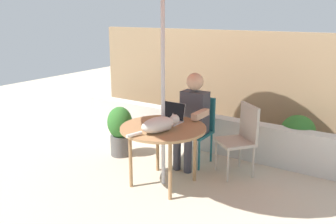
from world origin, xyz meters
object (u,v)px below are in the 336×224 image
object	(u,v)px
patio_table	(163,132)
potted_plant_by_chair	(120,129)
potted_plant_near_fence	(297,137)
cat	(160,125)
person_seated	(192,115)
chair_occupied	(197,125)
laptop	(171,116)
chair_empty	(242,134)

from	to	relation	value
patio_table	potted_plant_by_chair	size ratio (longest dim) A/B	1.39
potted_plant_near_fence	cat	bearing A→B (deg)	-122.93
person_seated	potted_plant_by_chair	world-z (taller)	person_seated
patio_table	chair_occupied	bearing A→B (deg)	90.00
potted_plant_near_fence	person_seated	bearing A→B (deg)	-144.06
chair_occupied	laptop	distance (m)	0.64
laptop	person_seated	bearing A→B (deg)	83.54
patio_table	potted_plant_near_fence	world-z (taller)	patio_table
laptop	cat	bearing A→B (deg)	-73.81
potted_plant_near_fence	chair_occupied	bearing A→B (deg)	-149.58
cat	laptop	bearing A→B (deg)	106.19
chair_occupied	potted_plant_by_chair	distance (m)	1.09
chair_empty	potted_plant_by_chair	world-z (taller)	chair_empty
laptop	potted_plant_near_fence	world-z (taller)	laptop
chair_occupied	laptop	world-z (taller)	laptop
patio_table	laptop	xyz separation A→B (m)	(-0.05, 0.24, 0.12)
laptop	cat	distance (m)	0.42
potted_plant_near_fence	laptop	bearing A→B (deg)	-133.54
chair_occupied	person_seated	distance (m)	0.23
laptop	potted_plant_near_fence	distance (m)	1.77
patio_table	potted_plant_by_chair	bearing A→B (deg)	157.81
patio_table	cat	bearing A→B (deg)	-67.68
chair_empty	potted_plant_near_fence	distance (m)	0.89
cat	patio_table	bearing A→B (deg)	112.32
patio_table	cat	world-z (taller)	cat
chair_empty	laptop	distance (m)	0.91
potted_plant_near_fence	potted_plant_by_chair	bearing A→B (deg)	-153.34
person_seated	patio_table	bearing A→B (deg)	-90.00
patio_table	person_seated	xyz separation A→B (m)	(0.00, 0.66, 0.04)
potted_plant_near_fence	potted_plant_by_chair	xyz separation A→B (m)	(-2.14, -1.08, 0.02)
laptop	potted_plant_by_chair	distance (m)	1.05
potted_plant_by_chair	chair_empty	bearing A→B (deg)	12.45
cat	potted_plant_near_fence	xyz separation A→B (m)	(1.07, 1.65, -0.43)
chair_empty	laptop	world-z (taller)	laptop
chair_empty	potted_plant_near_fence	world-z (taller)	chair_empty
person_seated	laptop	xyz separation A→B (m)	(-0.05, -0.42, 0.08)
laptop	potted_plant_near_fence	size ratio (longest dim) A/B	0.46
chair_empty	person_seated	distance (m)	0.67
laptop	chair_empty	bearing A→B (deg)	37.99
person_seated	potted_plant_near_fence	bearing A→B (deg)	35.94
person_seated	potted_plant_by_chair	bearing A→B (deg)	-166.03
potted_plant_near_fence	chair_empty	bearing A→B (deg)	-125.07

